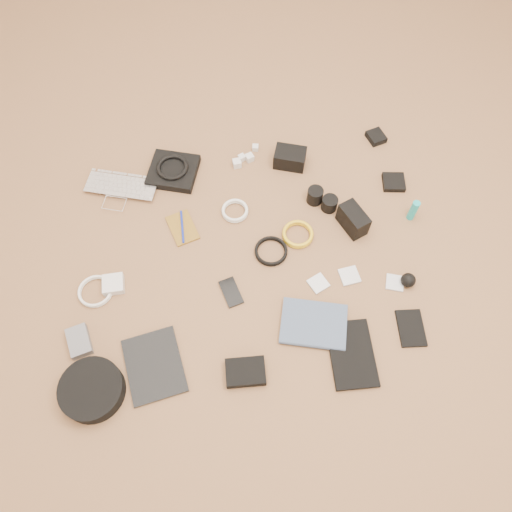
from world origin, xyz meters
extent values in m
cube|color=#8A5F40|center=(0.00, 0.00, -0.02)|extent=(4.00, 4.00, 0.04)
imported|color=silver|center=(-0.44, 0.40, 0.01)|extent=(0.35, 0.30, 0.02)
cube|color=black|center=(-0.21, 0.46, 0.02)|extent=(0.25, 0.24, 0.03)
torus|color=black|center=(-0.21, 0.46, 0.04)|extent=(0.16, 0.16, 0.02)
cube|color=silver|center=(0.08, 0.48, 0.01)|extent=(0.03, 0.03, 0.02)
cube|color=silver|center=(0.06, 0.45, 0.02)|extent=(0.03, 0.03, 0.03)
cube|color=silver|center=(0.15, 0.52, 0.01)|extent=(0.03, 0.03, 0.02)
cube|color=silver|center=(0.12, 0.47, 0.01)|extent=(0.04, 0.04, 0.03)
cube|color=black|center=(0.28, 0.41, 0.04)|extent=(0.15, 0.13, 0.07)
cube|color=black|center=(0.68, 0.46, 0.01)|extent=(0.08, 0.09, 0.03)
cube|color=brown|center=(-0.21, 0.19, 0.00)|extent=(0.12, 0.16, 0.01)
cylinder|color=#1527AB|center=(-0.21, 0.19, 0.01)|extent=(0.02, 0.15, 0.01)
torus|color=white|center=(0.00, 0.22, 0.01)|extent=(0.13, 0.13, 0.01)
cylinder|color=black|center=(0.33, 0.21, 0.03)|extent=(0.07, 0.07, 0.07)
cylinder|color=black|center=(0.38, 0.16, 0.03)|extent=(0.07, 0.07, 0.06)
cube|color=black|center=(0.68, 0.22, 0.01)|extent=(0.11, 0.11, 0.02)
cube|color=silver|center=(-0.50, -0.01, 0.02)|extent=(0.08, 0.08, 0.03)
torus|color=white|center=(-0.56, -0.02, 0.01)|extent=(0.17, 0.17, 0.01)
torus|color=black|center=(0.11, 0.01, 0.01)|extent=(0.15, 0.15, 0.01)
torus|color=gold|center=(0.22, 0.06, 0.01)|extent=(0.13, 0.13, 0.01)
cube|color=black|center=(0.44, 0.06, 0.05)|extent=(0.10, 0.14, 0.09)
cylinder|color=#1AA7AC|center=(0.69, 0.05, 0.05)|extent=(0.04, 0.04, 0.10)
cube|color=slate|center=(-0.63, -0.21, 0.02)|extent=(0.09, 0.12, 0.03)
cube|color=black|center=(-0.39, -0.34, 0.01)|extent=(0.21, 0.26, 0.01)
cube|color=black|center=(-0.08, -0.13, 0.00)|extent=(0.08, 0.12, 0.01)
cube|color=silver|center=(0.25, -0.16, 0.00)|extent=(0.08, 0.08, 0.01)
cube|color=silver|center=(0.37, -0.15, 0.00)|extent=(0.07, 0.07, 0.01)
cube|color=silver|center=(0.53, -0.22, 0.00)|extent=(0.08, 0.08, 0.01)
sphere|color=black|center=(0.57, -0.23, 0.03)|extent=(0.07, 0.07, 0.05)
cylinder|color=black|center=(-0.59, -0.39, 0.03)|extent=(0.26, 0.26, 0.06)
cube|color=black|center=(-0.08, -0.43, 0.02)|extent=(0.14, 0.11, 0.03)
imported|color=#3F506C|center=(0.16, -0.40, 0.01)|extent=(0.28, 0.24, 0.02)
cube|color=black|center=(0.29, -0.45, 0.01)|extent=(0.18, 0.26, 0.02)
cube|color=black|center=(0.52, -0.40, 0.01)|extent=(0.11, 0.15, 0.01)
camera|label=1|loc=(-0.14, -0.88, 1.69)|focal=35.00mm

